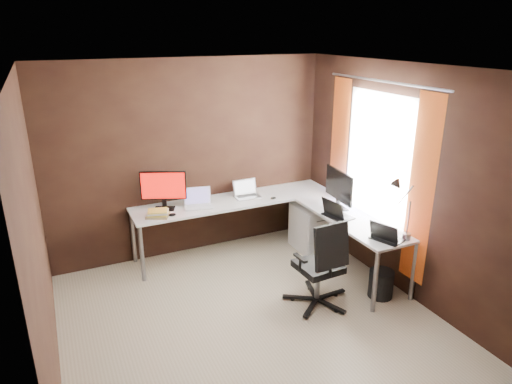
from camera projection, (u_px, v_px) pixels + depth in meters
room at (278, 196)px, 4.43m from camera, size 3.60×3.60×2.50m
desk at (277, 211)px, 5.67m from camera, size 2.65×2.25×0.73m
drawer_pedestal at (311, 227)px, 6.12m from camera, size 0.42×0.50×0.60m
monitor_left at (163, 188)px, 5.50m from camera, size 0.52×0.25×0.48m
monitor_right at (339, 187)px, 5.50m from camera, size 0.16×0.60×0.49m
laptop_white at (198, 202)px, 5.66m from camera, size 0.38×0.31×0.23m
laptop_silver at (246, 193)px, 5.99m from camera, size 0.33×0.24×0.22m
laptop_black_big at (336, 213)px, 5.32m from camera, size 0.29×0.37×0.23m
laptop_black_small at (386, 236)px, 4.74m from camera, size 0.32×0.37×0.21m
book_stack at (158, 214)px, 5.34m from camera, size 0.32×0.29×0.08m
mouse_left at (172, 215)px, 5.36m from camera, size 0.10×0.07×0.04m
mouse_corner at (273, 198)px, 5.90m from camera, size 0.08×0.06×0.03m
desk_lamp at (401, 202)px, 4.68m from camera, size 0.20×0.24×0.65m
office_chair at (320, 280)px, 4.85m from camera, size 0.56×0.56×0.99m
wastebasket at (381, 284)px, 5.04m from camera, size 0.29×0.29×0.31m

